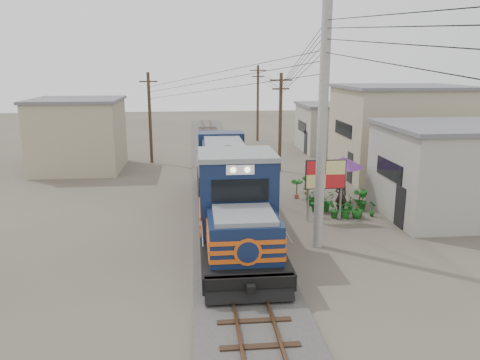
{
  "coord_description": "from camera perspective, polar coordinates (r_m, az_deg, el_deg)",
  "views": [
    {
      "loc": [
        -1.65,
        -18.81,
        7.54
      ],
      "look_at": [
        0.49,
        2.7,
        2.2
      ],
      "focal_mm": 35.0,
      "sensor_mm": 36.0,
      "label": 1
    }
  ],
  "objects": [
    {
      "name": "market_umbrella",
      "position": [
        26.57,
        12.51,
        2.13
      ],
      "size": [
        2.45,
        2.45,
        2.59
      ],
      "rotation": [
        0.0,
        0.0,
        0.04
      ],
      "color": "black",
      "rests_on": "ground"
    },
    {
      "name": "ballast",
      "position": [
        29.8,
        -2.34,
        -0.63
      ],
      "size": [
        3.6,
        70.0,
        0.16
      ],
      "primitive_type": "cube",
      "color": "#595651",
      "rests_on": "ground"
    },
    {
      "name": "billboard",
      "position": [
        23.12,
        10.38,
        0.45
      ],
      "size": [
        1.99,
        0.15,
        3.08
      ],
      "rotation": [
        0.0,
        0.0,
        -0.01
      ],
      "color": "#99999E",
      "rests_on": "ground"
    },
    {
      "name": "ground",
      "position": [
        20.33,
        -0.64,
        -7.89
      ],
      "size": [
        120.0,
        120.0,
        0.0
      ],
      "primitive_type": "plane",
      "color": "#473F35",
      "rests_on": "ground"
    },
    {
      "name": "vendor",
      "position": [
        24.96,
        12.2,
        -1.87
      ],
      "size": [
        0.71,
        0.51,
        1.8
      ],
      "primitive_type": "imported",
      "rotation": [
        0.0,
        0.0,
        3.27
      ],
      "color": "black",
      "rests_on": "ground"
    },
    {
      "name": "plant_nursery",
      "position": [
        24.96,
        11.43,
        -2.77
      ],
      "size": [
        3.33,
        3.32,
        1.12
      ],
      "color": "#1A5C1B",
      "rests_on": "ground"
    },
    {
      "name": "shophouse_mid",
      "position": [
        34.19,
        18.91,
        5.69
      ],
      "size": [
        8.4,
        7.35,
        6.2
      ],
      "color": "tan",
      "rests_on": "ground"
    },
    {
      "name": "track",
      "position": [
        29.76,
        -2.34,
        -0.3
      ],
      "size": [
        1.15,
        70.0,
        0.12
      ],
      "color": "#51331E",
      "rests_on": "ground"
    },
    {
      "name": "wooden_pole_mid",
      "position": [
        33.6,
        4.93,
        7.22
      ],
      "size": [
        1.6,
        0.24,
        7.0
      ],
      "color": "#4C3826",
      "rests_on": "ground"
    },
    {
      "name": "shophouse_front",
      "position": [
        25.98,
        24.86,
        1.08
      ],
      "size": [
        7.35,
        6.3,
        4.7
      ],
      "color": "gray",
      "rests_on": "ground"
    },
    {
      "name": "shophouse_left",
      "position": [
        36.13,
        -19.08,
        5.27
      ],
      "size": [
        6.3,
        6.3,
        5.2
      ],
      "color": "tan",
      "rests_on": "ground"
    },
    {
      "name": "wooden_pole_left",
      "position": [
        37.16,
        -10.93,
        7.66
      ],
      "size": [
        1.6,
        0.24,
        7.0
      ],
      "color": "#4C3826",
      "rests_on": "ground"
    },
    {
      "name": "power_lines",
      "position": [
        27.34,
        -2.61,
        13.91
      ],
      "size": [
        9.65,
        19.0,
        3.3
      ],
      "color": "black",
      "rests_on": "ground"
    },
    {
      "name": "wooden_pole_far",
      "position": [
        47.39,
        2.18,
        9.5
      ],
      "size": [
        1.6,
        0.24,
        7.5
      ],
      "color": "#4C3826",
      "rests_on": "ground"
    },
    {
      "name": "utility_pole_main",
      "position": [
        19.18,
        9.99,
        6.06
      ],
      "size": [
        0.4,
        0.4,
        10.0
      ],
      "color": "#9E9B93",
      "rests_on": "ground"
    },
    {
      "name": "shophouse_back",
      "position": [
        43.06,
        11.51,
        6.35
      ],
      "size": [
        6.3,
        6.3,
        4.2
      ],
      "color": "gray",
      "rests_on": "ground"
    },
    {
      "name": "locomotive",
      "position": [
        22.41,
        -1.28,
        -1.02
      ],
      "size": [
        3.04,
        16.55,
        4.1
      ],
      "color": "black",
      "rests_on": "ground"
    }
  ]
}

